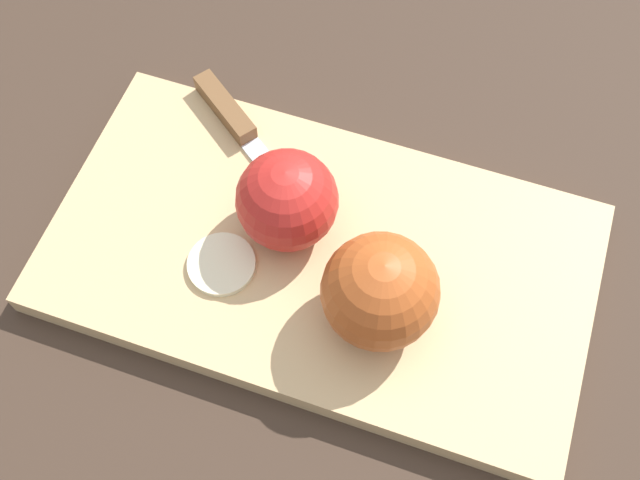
{
  "coord_description": "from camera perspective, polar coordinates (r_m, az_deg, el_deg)",
  "views": [
    {
      "loc": [
        -0.04,
        0.26,
        0.55
      ],
      "look_at": [
        0.0,
        0.0,
        0.04
      ],
      "focal_mm": 42.0,
      "sensor_mm": 36.0,
      "label": 1
    }
  ],
  "objects": [
    {
      "name": "ground_plane",
      "position": [
        0.61,
        -0.0,
        -1.84
      ],
      "size": [
        4.0,
        4.0,
        0.0
      ],
      "primitive_type": "plane",
      "color": "#38281E"
    },
    {
      "name": "cutting_board",
      "position": [
        0.6,
        -0.0,
        -1.37
      ],
      "size": [
        0.47,
        0.31,
        0.02
      ],
      "color": "tan",
      "rests_on": "ground_plane"
    },
    {
      "name": "apple_half_left",
      "position": [
        0.53,
        4.58,
        -3.9
      ],
      "size": [
        0.09,
        0.09,
        0.09
      ],
      "rotation": [
        0.0,
        0.0,
        5.36
      ],
      "color": "#AD4C1E",
      "rests_on": "cutting_board"
    },
    {
      "name": "apple_half_right",
      "position": [
        0.57,
        -2.56,
        3.03
      ],
      "size": [
        0.08,
        0.08,
        0.08
      ],
      "rotation": [
        0.0,
        0.0,
        0.5
      ],
      "color": "red",
      "rests_on": "cutting_board"
    },
    {
      "name": "knife",
      "position": [
        0.65,
        -6.38,
        8.86
      ],
      "size": [
        0.14,
        0.15,
        0.02
      ],
      "rotation": [
        0.0,
        0.0,
        2.32
      ],
      "color": "silver",
      "rests_on": "cutting_board"
    },
    {
      "name": "apple_slice",
      "position": [
        0.59,
        -7.51,
        -1.84
      ],
      "size": [
        0.05,
        0.05,
        0.01
      ],
      "color": "beige",
      "rests_on": "cutting_board"
    }
  ]
}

